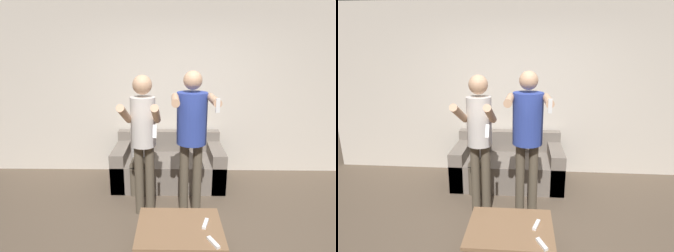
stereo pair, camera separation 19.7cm
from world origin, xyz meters
The scene contains 8 objects.
wall_back centered at (0.00, 2.16, 1.35)m, with size 6.40×0.06×2.70m.
couch centered at (-0.21, 1.71, 0.26)m, with size 1.61×0.82×0.74m.
person_standing_left centered at (-0.49, 0.85, 1.05)m, with size 0.40×0.65×1.70m.
person_standing_right centered at (0.07, 0.85, 1.11)m, with size 0.46×0.71×1.75m.
person_seated centered at (-0.62, 1.54, 0.62)m, with size 0.27×0.51×1.14m.
coffee_table centered at (-0.08, 0.11, 0.32)m, with size 0.80×0.61×0.36m.
remote_near centered at (0.20, -0.12, 0.37)m, with size 0.10×0.15×0.02m.
remote_far centered at (0.16, 0.14, 0.37)m, with size 0.08×0.15×0.02m.
Camera 1 is at (-0.16, -2.01, 1.91)m, focal length 28.00 mm.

